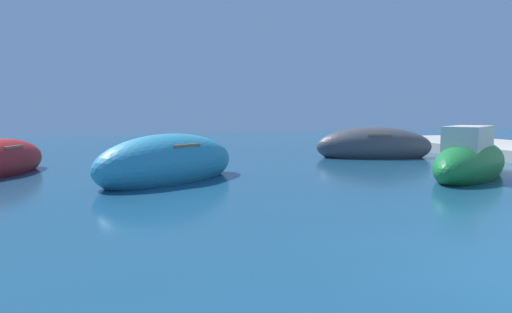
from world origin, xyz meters
TOP-DOWN VIEW (x-y plane):
  - moored_boat_0 at (5.37, 7.73)m, footprint 5.55×4.53m
  - moored_boat_3 at (-3.94, 9.85)m, footprint 5.45×4.87m
  - moored_boat_5 at (5.85, 14.22)m, footprint 5.66×3.39m

SIDE VIEW (x-z plane):
  - moored_boat_5 at x=5.85m, z-range -0.40..1.40m
  - moored_boat_0 at x=5.37m, z-range -0.48..1.50m
  - moored_boat_3 at x=-3.94m, z-range -0.41..1.43m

